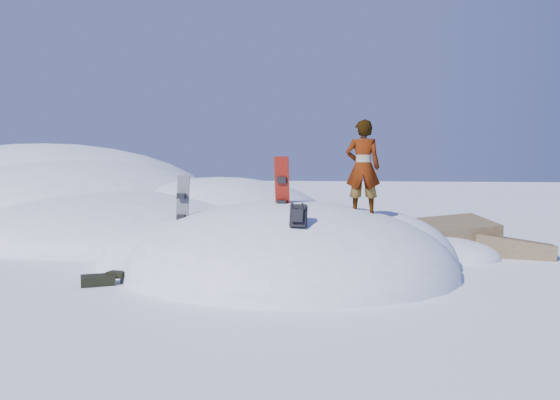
# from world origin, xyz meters

# --- Properties ---
(ground) EXTENTS (120.00, 120.00, 0.00)m
(ground) POSITION_xyz_m (0.00, 0.00, 0.00)
(ground) COLOR white
(ground) RESTS_ON ground
(snow_mound) EXTENTS (8.00, 6.00, 3.00)m
(snow_mound) POSITION_xyz_m (-0.17, 0.24, 0.00)
(snow_mound) COLOR white
(snow_mound) RESTS_ON ground
(snow_ridge) EXTENTS (21.50, 18.50, 6.40)m
(snow_ridge) POSITION_xyz_m (-10.43, 9.85, 0.00)
(snow_ridge) COLOR white
(snow_ridge) RESTS_ON ground
(rock_outcrop) EXTENTS (4.68, 4.41, 1.68)m
(rock_outcrop) POSITION_xyz_m (3.72, 3.01, 0.01)
(rock_outcrop) COLOR brown
(rock_outcrop) RESTS_ON ground
(snowboard_red) EXTENTS (0.31, 0.25, 1.54)m
(snowboard_red) POSITION_xyz_m (-0.05, -0.47, 1.66)
(snowboard_red) COLOR red
(snowboard_red) RESTS_ON snow_mound
(snowboard_dark) EXTENTS (0.29, 0.24, 1.44)m
(snowboard_dark) POSITION_xyz_m (-2.14, -0.47, 1.33)
(snowboard_dark) COLOR black
(snowboard_dark) RESTS_ON snow_mound
(backpack) EXTENTS (0.29, 0.35, 0.47)m
(backpack) POSITION_xyz_m (0.44, -1.80, 1.35)
(backpack) COLOR black
(backpack) RESTS_ON snow_mound
(gear_pile) EXTENTS (0.82, 0.67, 0.22)m
(gear_pile) POSITION_xyz_m (-3.29, -1.74, 0.11)
(gear_pile) COLOR black
(gear_pile) RESTS_ON ground
(person) EXTENTS (0.69, 0.47, 1.87)m
(person) POSITION_xyz_m (1.53, -0.24, 2.20)
(person) COLOR slate
(person) RESTS_ON snow_mound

